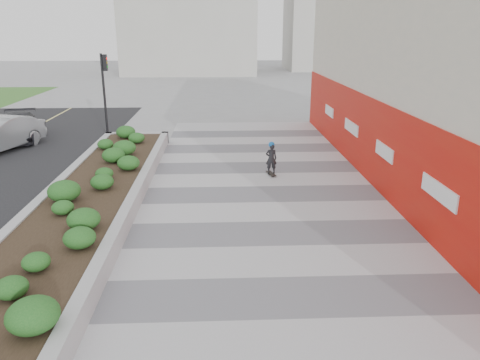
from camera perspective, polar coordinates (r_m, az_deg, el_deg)
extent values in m
plane|color=gray|center=(8.68, 8.27, -20.20)|extent=(160.00, 160.00, 0.00)
cube|color=#A8A8AD|center=(11.16, 5.44, -10.70)|extent=(8.00, 36.00, 0.01)
cube|color=beige|center=(17.88, 26.34, 11.83)|extent=(6.00, 24.00, 8.00)
cube|color=red|center=(17.06, 16.35, 4.19)|extent=(0.12, 24.00, 3.00)
cube|color=#9E9EA0|center=(23.45, -12.42, 5.03)|extent=(3.00, 0.30, 0.55)
cube|color=#9E9EA0|center=(15.56, -22.64, -2.51)|extent=(0.30, 18.00, 0.55)
cube|color=#9E9EA0|center=(14.84, -12.80, -2.49)|extent=(0.30, 18.00, 0.55)
cube|color=#2D2116|center=(15.15, -17.83, -2.59)|extent=(2.40, 17.40, 0.50)
cylinder|color=black|center=(25.09, -16.20, 9.81)|extent=(0.12, 0.12, 4.20)
cube|color=black|center=(24.89, -16.12, 13.58)|extent=(0.18, 0.28, 0.80)
cylinder|color=#595654|center=(11.23, 8.01, -10.60)|extent=(0.44, 0.44, 0.01)
cube|color=black|center=(17.95, 3.79, 0.80)|extent=(0.36, 0.75, 0.02)
imported|color=#242529|center=(17.79, 3.83, 2.63)|extent=(0.43, 0.29, 1.17)
sphere|color=blue|center=(17.65, 3.87, 4.33)|extent=(0.23, 0.23, 0.23)
imported|color=black|center=(26.18, -25.53, 5.86)|extent=(2.96, 4.80, 1.30)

